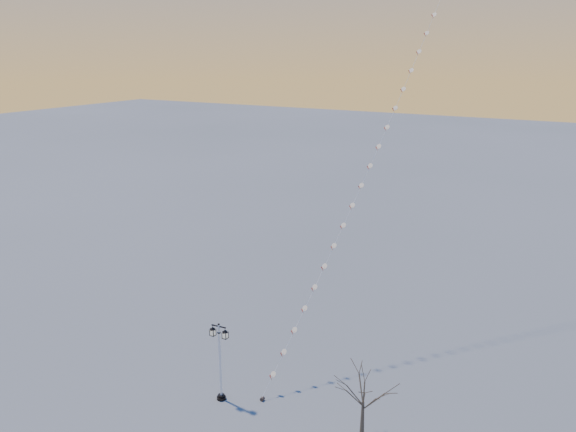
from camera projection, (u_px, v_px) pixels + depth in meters
The scene contains 4 objects.
ground at pixel (267, 416), 30.81m from camera, with size 300.00×300.00×0.00m, color slate.
street_lamp at pixel (220, 358), 31.61m from camera, with size 1.20×0.52×4.72m.
bare_tree at pixel (364, 392), 28.50m from camera, with size 2.26×2.26×3.75m.
kite_train at pixel (425, 15), 38.71m from camera, with size 6.60×33.79×42.71m.
Camera 1 is at (13.96, -22.59, 19.04)m, focal length 35.64 mm.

